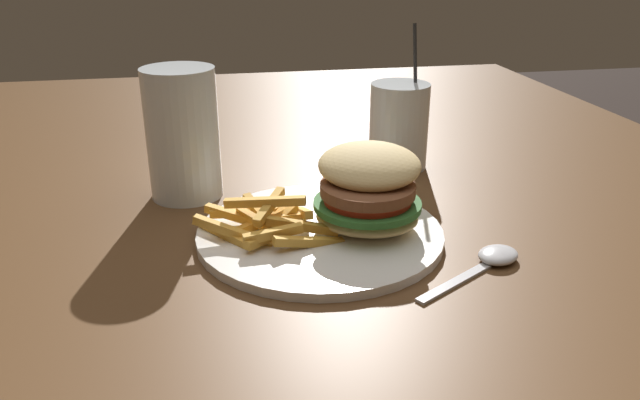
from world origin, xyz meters
The scene contains 5 objects.
dining_table centered at (0.00, 0.00, 0.63)m, with size 1.47×1.44×0.73m.
meal_plate_near centered at (0.12, -0.20, 0.76)m, with size 0.27×0.27×0.10m.
beer_glass centered at (-0.05, -0.05, 0.81)m, with size 0.09×0.09×0.16m.
juice_glass centered at (0.25, 0.01, 0.79)m, with size 0.08×0.08×0.20m.
spoon centered at (0.25, -0.29, 0.74)m, with size 0.14×0.09×0.01m.
Camera 1 is at (-0.02, -0.80, 1.03)m, focal length 35.00 mm.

